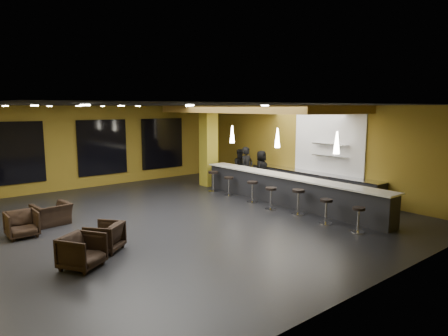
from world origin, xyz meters
TOP-DOWN VIEW (x-y plane):
  - floor at (0.00, 0.00)m, footprint 12.00×13.00m
  - ceiling at (0.00, 0.00)m, footprint 12.00×13.00m
  - wall_back at (0.00, 6.55)m, footprint 12.00×0.10m
  - wall_front at (0.00, -6.55)m, footprint 12.00×0.10m
  - wall_right at (6.05, 0.00)m, footprint 0.10×13.00m
  - wood_soffit at (4.00, 1.00)m, footprint 3.60×8.00m
  - window_left at (-3.50, 6.44)m, footprint 2.20×0.06m
  - window_center at (0.00, 6.44)m, footprint 2.20×0.06m
  - window_right at (3.00, 6.44)m, footprint 2.20×0.06m
  - tile_backsplash at (5.96, -1.00)m, footprint 0.06×3.20m
  - bar_counter at (3.65, -1.00)m, footprint 0.60×8.00m
  - bar_top at (3.65, -1.00)m, footprint 0.78×8.10m
  - prep_counter at (5.65, -0.50)m, footprint 0.70×6.00m
  - prep_top at (5.65, -0.50)m, footprint 0.72×6.00m
  - wall_shelf_lower at (5.82, -1.20)m, footprint 0.30×1.50m
  - wall_shelf_upper at (5.82, -1.20)m, footprint 0.30×1.50m
  - column at (3.65, 3.60)m, footprint 0.60×0.60m
  - pendant_0 at (3.65, -3.00)m, footprint 0.20×0.20m
  - pendant_1 at (3.65, -0.50)m, footprint 0.20×0.20m
  - pendant_2 at (3.65, 2.00)m, footprint 0.20×0.20m
  - staff_a at (4.38, 1.90)m, footprint 0.71×0.52m
  - staff_b at (4.73, 2.68)m, footprint 0.93×0.81m
  - staff_c at (5.10, 1.77)m, footprint 0.92×0.78m
  - armchair_a at (-4.02, -2.05)m, footprint 1.09×1.10m
  - armchair_b at (-3.22, -1.36)m, footprint 1.07×1.07m
  - armchair_c at (-4.52, 1.02)m, footprint 0.76×0.78m
  - armchair_d at (-3.56, 1.72)m, footprint 1.07×0.96m
  - bar_stool_0 at (2.77, -4.42)m, footprint 0.36×0.36m
  - bar_stool_1 at (2.75, -3.35)m, footprint 0.38×0.38m
  - bar_stool_2 at (2.92, -2.15)m, footprint 0.42×0.42m
  - bar_stool_3 at (2.70, -1.14)m, footprint 0.39×0.39m
  - bar_stool_4 at (2.91, -0.01)m, footprint 0.40×0.40m
  - bar_stool_5 at (2.98, 1.40)m, footprint 0.38×0.38m
  - bar_stool_6 at (2.96, 2.38)m, footprint 0.43×0.43m

SIDE VIEW (x-z plane):
  - floor at x=0.00m, z-range -0.10..0.00m
  - armchair_d at x=-3.56m, z-range 0.00..0.64m
  - armchair_b at x=-3.22m, z-range 0.00..0.70m
  - armchair_c at x=-4.52m, z-range 0.00..0.71m
  - armchair_a at x=-4.02m, z-range 0.00..0.73m
  - prep_counter at x=5.65m, z-range 0.00..0.86m
  - bar_stool_0 at x=2.77m, z-range 0.10..0.81m
  - bar_stool_5 at x=2.98m, z-range 0.10..0.85m
  - bar_stool_1 at x=2.75m, z-range 0.11..0.87m
  - bar_stool_3 at x=2.70m, z-range 0.11..0.87m
  - bar_counter at x=3.65m, z-range 0.00..1.00m
  - bar_stool_4 at x=2.91m, z-range 0.11..0.90m
  - bar_stool_2 at x=2.92m, z-range 0.12..0.95m
  - bar_stool_6 at x=2.96m, z-range 0.12..0.97m
  - staff_c at x=5.10m, z-range 0.00..1.60m
  - staff_b at x=4.73m, z-range 0.00..1.61m
  - prep_top at x=5.65m, z-range 0.87..0.90m
  - staff_a at x=4.38m, z-range 0.00..1.79m
  - bar_top at x=3.65m, z-range 1.00..1.05m
  - wall_shelf_lower at x=5.82m, z-range 1.59..1.61m
  - window_left at x=-3.50m, z-range 0.50..2.90m
  - window_center at x=0.00m, z-range 0.50..2.90m
  - window_right at x=3.00m, z-range 0.50..2.90m
  - wall_back at x=0.00m, z-range 0.00..3.50m
  - wall_front at x=0.00m, z-range 0.00..3.50m
  - wall_right at x=6.05m, z-range 0.00..3.50m
  - column at x=3.65m, z-range 0.00..3.50m
  - tile_backsplash at x=5.96m, z-range 0.80..3.20m
  - wall_shelf_upper at x=5.82m, z-range 2.03..2.06m
  - pendant_0 at x=3.65m, z-range 2.00..2.70m
  - pendant_1 at x=3.65m, z-range 2.00..2.70m
  - pendant_2 at x=3.65m, z-range 2.00..2.70m
  - wood_soffit at x=4.00m, z-range 3.22..3.50m
  - ceiling at x=0.00m, z-range 3.50..3.60m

